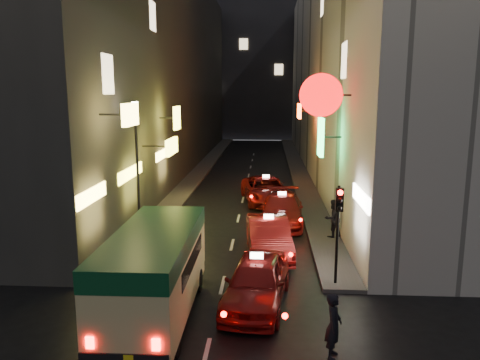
% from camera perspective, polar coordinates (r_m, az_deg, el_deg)
% --- Properties ---
extents(building_left, '(7.64, 52.00, 18.00)m').
position_cam_1_polar(building_left, '(42.29, -9.93, 13.48)').
color(building_left, '#363331').
rests_on(building_left, ground).
extents(building_right, '(8.15, 52.00, 18.00)m').
position_cam_1_polar(building_right, '(41.70, 12.65, 13.43)').
color(building_right, '#BBB6AB').
rests_on(building_right, ground).
extents(building_far, '(30.00, 10.00, 22.00)m').
position_cam_1_polar(building_far, '(73.28, 2.26, 13.90)').
color(building_far, '#2E2E33').
rests_on(building_far, ground).
extents(sidewalk_left, '(1.50, 52.00, 0.15)m').
position_cam_1_polar(sidewalk_left, '(42.08, -4.56, 1.42)').
color(sidewalk_left, '#484542').
rests_on(sidewalk_left, ground).
extents(sidewalk_right, '(1.50, 52.00, 0.15)m').
position_cam_1_polar(sidewalk_right, '(41.77, 7.07, 1.31)').
color(sidewalk_right, '#484542').
rests_on(sidewalk_right, ground).
extents(minibus, '(2.27, 6.37, 2.74)m').
position_cam_1_polar(minibus, '(14.38, -10.40, -10.06)').
color(minibus, '#D2C383').
rests_on(minibus, ground).
extents(taxi_near, '(3.11, 6.04, 2.01)m').
position_cam_1_polar(taxi_near, '(15.32, 2.04, -11.82)').
color(taxi_near, maroon).
rests_on(taxi_near, ground).
extents(taxi_second, '(2.90, 5.95, 2.00)m').
position_cam_1_polar(taxi_second, '(19.84, 3.49, -6.55)').
color(taxi_second, maroon).
rests_on(taxi_second, ground).
extents(taxi_third, '(2.54, 5.74, 1.97)m').
position_cam_1_polar(taxi_third, '(24.48, 5.13, -3.30)').
color(taxi_third, maroon).
rests_on(taxi_third, ground).
extents(taxi_far, '(3.31, 6.10, 2.01)m').
position_cam_1_polar(taxi_far, '(29.15, 3.18, -0.97)').
color(taxi_far, maroon).
rests_on(taxi_far, ground).
extents(pedestrian_crossing, '(0.56, 0.73, 1.97)m').
position_cam_1_polar(pedestrian_crossing, '(12.75, 11.35, -16.54)').
color(pedestrian_crossing, black).
rests_on(pedestrian_crossing, ground).
extents(pedestrian_sidewalk, '(0.89, 0.79, 2.01)m').
position_cam_1_polar(pedestrian_sidewalk, '(22.10, 11.26, -4.29)').
color(pedestrian_sidewalk, black).
rests_on(pedestrian_sidewalk, sidewalk_right).
extents(traffic_light, '(0.26, 0.43, 3.50)m').
position_cam_1_polar(traffic_light, '(16.32, 11.93, -4.08)').
color(traffic_light, black).
rests_on(traffic_light, sidewalk_right).
extents(lamp_post, '(0.28, 0.28, 6.22)m').
position_cam_1_polar(lamp_post, '(21.17, -12.42, 2.10)').
color(lamp_post, black).
rests_on(lamp_post, sidewalk_left).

